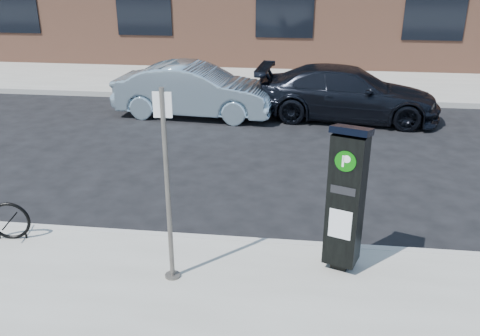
% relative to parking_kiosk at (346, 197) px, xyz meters
% --- Properties ---
extents(ground, '(120.00, 120.00, 0.00)m').
position_rel_parking_kiosk_xyz_m(ground, '(-1.31, 0.54, -1.14)').
color(ground, black).
rests_on(ground, ground).
extents(sidewalk_far, '(60.00, 12.00, 0.15)m').
position_rel_parking_kiosk_xyz_m(sidewalk_far, '(-1.31, 14.54, -1.07)').
color(sidewalk_far, gray).
rests_on(sidewalk_far, ground).
extents(curb_near, '(60.00, 0.12, 0.16)m').
position_rel_parking_kiosk_xyz_m(curb_near, '(-1.31, 0.52, -1.07)').
color(curb_near, '#9E9B93').
rests_on(curb_near, ground).
extents(curb_far, '(60.00, 0.12, 0.16)m').
position_rel_parking_kiosk_xyz_m(curb_far, '(-1.31, 8.56, -1.07)').
color(curb_far, '#9E9B93').
rests_on(curb_far, ground).
extents(parking_kiosk, '(0.55, 0.52, 1.93)m').
position_rel_parking_kiosk_xyz_m(parking_kiosk, '(0.00, 0.00, 0.00)').
color(parking_kiosk, black).
rests_on(parking_kiosk, sidewalk_near).
extents(sign_pole, '(0.21, 0.19, 2.42)m').
position_rel_parking_kiosk_xyz_m(sign_pole, '(-2.10, -0.49, 0.21)').
color(sign_pole, '#57504C').
rests_on(sign_pole, sidewalk_near).
extents(bike_rack, '(0.57, 0.13, 0.57)m').
position_rel_parking_kiosk_xyz_m(bike_rack, '(-4.59, 0.14, -0.71)').
color(bike_rack, black).
rests_on(bike_rack, sidewalk_near).
extents(car_silver, '(4.21, 1.75, 1.35)m').
position_rel_parking_kiosk_xyz_m(car_silver, '(-3.35, 6.94, -0.47)').
color(car_silver, '#9AB5C4').
rests_on(car_silver, ground).
extents(car_dark, '(4.72, 2.25, 1.33)m').
position_rel_parking_kiosk_xyz_m(car_dark, '(0.55, 7.17, -0.48)').
color(car_dark, black).
rests_on(car_dark, ground).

